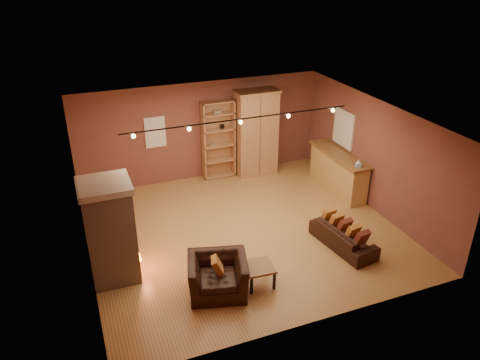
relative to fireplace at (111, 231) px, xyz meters
name	(u,v)px	position (x,y,z in m)	size (l,w,h in m)	color
floor	(244,231)	(3.04, 0.60, -1.06)	(7.00, 7.00, 0.00)	olive
ceiling	(244,118)	(3.04, 0.60, 1.74)	(7.00, 7.00, 0.00)	brown
back_wall	(201,131)	(3.04, 3.85, 0.34)	(7.00, 0.02, 2.80)	brown
left_wall	(81,206)	(-0.46, 0.60, 0.34)	(0.02, 6.50, 2.80)	brown
right_wall	(375,156)	(6.54, 0.60, 0.34)	(0.02, 6.50, 2.80)	brown
fireplace	(111,231)	(0.00, 0.00, 0.00)	(1.01, 0.98, 2.12)	tan
back_window	(155,132)	(1.74, 3.83, 0.49)	(0.56, 0.04, 0.86)	white
bookcase	(218,138)	(3.48, 3.73, 0.10)	(0.93, 0.36, 2.28)	tan
armoire	(256,133)	(4.58, 3.53, 0.20)	(1.23, 0.70, 2.51)	tan
bar_counter	(338,171)	(6.24, 1.67, -0.51)	(0.61, 2.26, 1.08)	tan
tissue_box	(358,164)	(6.19, 0.74, 0.11)	(0.16, 0.16, 0.22)	#8CC4E1
right_window	(344,128)	(6.51, 2.00, 0.59)	(0.05, 0.90, 1.00)	white
loveseat	(344,233)	(4.87, -0.79, -0.71)	(0.71, 1.72, 0.72)	black
armchair	(218,270)	(1.77, -1.22, -0.57)	(1.28, 1.00, 0.98)	black
coffee_table	(259,269)	(2.60, -1.31, -0.70)	(0.60, 0.60, 0.43)	brown
track_rail	(241,120)	(3.04, 0.80, 1.63)	(5.20, 0.09, 0.13)	black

